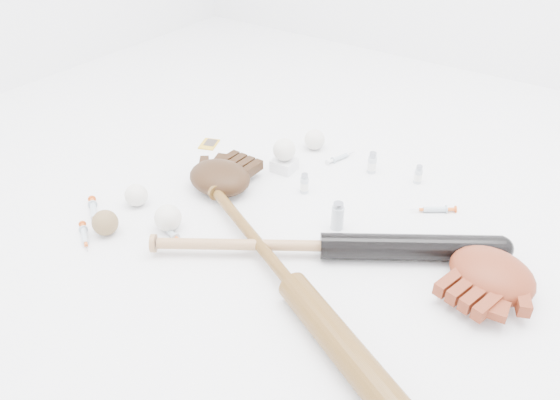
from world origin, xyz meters
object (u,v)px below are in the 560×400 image
Objects in this scene: bat_wood at (294,288)px; pedestal at (284,165)px; glove_dark at (220,177)px; bat_dark at (325,246)px.

pedestal is at bearing 153.13° from bat_wood.
pedestal is (0.10, 0.21, -0.02)m from glove_dark.
bat_dark is 0.96× the size of bat_wood.
glove_dark is at bearing 175.79° from bat_wood.
glove_dark is (-0.44, 0.09, 0.01)m from bat_dark.
bat_wood is 0.60m from pedestal.
bat_wood is 0.53m from glove_dark.
bat_dark is 13.59× the size of pedestal.
bat_wood is 14.09× the size of pedestal.
bat_dark is 0.46m from pedestal.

